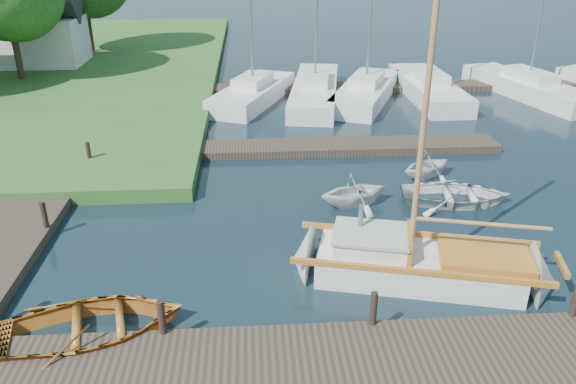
{
  "coord_description": "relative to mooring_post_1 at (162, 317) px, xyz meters",
  "views": [
    {
      "loc": [
        -1.0,
        -14.73,
        8.03
      ],
      "look_at": [
        0.0,
        0.0,
        1.2
      ],
      "focal_mm": 35.0,
      "sensor_mm": 36.0,
      "label": 1
    }
  ],
  "objects": [
    {
      "name": "mooring_post_3",
      "position": [
        9.0,
        0.0,
        0.0
      ],
      "size": [
        0.16,
        0.16,
        0.8
      ],
      "primitive_type": "cylinder",
      "color": "black",
      "rests_on": "near_dock"
    },
    {
      "name": "marina_boat_0",
      "position": [
        2.12,
        18.84,
        -0.13
      ],
      "size": [
        4.75,
        7.38,
        10.47
      ],
      "rotation": [
        0.0,
        0.0,
        1.18
      ],
      "color": "beige",
      "rests_on": "ground"
    },
    {
      "name": "marina_boat_1",
      "position": [
        5.4,
        19.23,
        -0.14
      ],
      "size": [
        3.7,
        9.62,
        10.67
      ],
      "rotation": [
        0.0,
        0.0,
        1.41
      ],
      "color": "beige",
      "rests_on": "ground"
    },
    {
      "name": "dinghy",
      "position": [
        -1.64,
        0.3,
        -0.28
      ],
      "size": [
        4.66,
        3.82,
        0.84
      ],
      "primitive_type": "imported",
      "rotation": [
        0.0,
        0.0,
        1.82
      ],
      "color": "#9B4B1E",
      "rests_on": "ground"
    },
    {
      "name": "near_dock",
      "position": [
        3.0,
        -1.0,
        -0.55
      ],
      "size": [
        18.0,
        2.2,
        0.3
      ],
      "primitive_type": "cube",
      "color": "#2E261B",
      "rests_on": "ground"
    },
    {
      "name": "tender_c",
      "position": [
        8.58,
        6.43,
        -0.34
      ],
      "size": [
        3.8,
        2.94,
        0.72
      ],
      "primitive_type": "imported",
      "rotation": [
        0.0,
        0.0,
        1.43
      ],
      "color": "beige",
      "rests_on": "ground"
    },
    {
      "name": "marina_boat_3",
      "position": [
        11.49,
        19.35,
        -0.13
      ],
      "size": [
        2.3,
        8.55,
        10.73
      ],
      "rotation": [
        0.0,
        0.0,
        1.58
      ],
      "color": "beige",
      "rests_on": "ground"
    },
    {
      "name": "tender_b",
      "position": [
        5.24,
        6.43,
        -0.09
      ],
      "size": [
        2.76,
        2.55,
        1.21
      ],
      "primitive_type": "imported",
      "rotation": [
        0.0,
        0.0,
        1.85
      ],
      "color": "beige",
      "rests_on": "ground"
    },
    {
      "name": "marina_boat_5",
      "position": [
        16.91,
        19.1,
        -0.14
      ],
      "size": [
        4.38,
        8.98,
        10.52
      ],
      "rotation": [
        0.0,
        0.0,
        1.83
      ],
      "color": "beige",
      "rests_on": "ground"
    },
    {
      "name": "pontoon",
      "position": [
        13.0,
        21.0,
        -0.55
      ],
      "size": [
        30.0,
        1.6,
        0.3
      ],
      "primitive_type": "cube",
      "color": "#2E261B",
      "rests_on": "ground"
    },
    {
      "name": "house_c",
      "position": [
        -11.0,
        27.0,
        1.88
      ],
      "size": [
        5.25,
        4.0,
        5.28
      ],
      "color": "silver",
      "rests_on": "shore"
    },
    {
      "name": "mooring_post_5",
      "position": [
        -4.0,
        10.0,
        0.0
      ],
      "size": [
        0.16,
        0.16,
        0.8
      ],
      "primitive_type": "cylinder",
      "color": "black",
      "rests_on": "left_dock"
    },
    {
      "name": "mooring_post_2",
      "position": [
        4.5,
        0.0,
        0.0
      ],
      "size": [
        0.16,
        0.16,
        0.8
      ],
      "primitive_type": "cylinder",
      "color": "black",
      "rests_on": "near_dock"
    },
    {
      "name": "mooring_post_1",
      "position": [
        0.0,
        0.0,
        0.0
      ],
      "size": [
        0.16,
        0.16,
        0.8
      ],
      "primitive_type": "cylinder",
      "color": "black",
      "rests_on": "near_dock"
    },
    {
      "name": "far_dock",
      "position": [
        5.0,
        11.5,
        -0.55
      ],
      "size": [
        14.0,
        1.6,
        0.3
      ],
      "primitive_type": "cube",
      "color": "#2E261B",
      "rests_on": "ground"
    },
    {
      "name": "marina_boat_2",
      "position": [
        8.03,
        18.75,
        -0.12
      ],
      "size": [
        5.06,
        8.04,
        11.52
      ],
      "rotation": [
        0.0,
        0.0,
        1.17
      ],
      "color": "beige",
      "rests_on": "ground"
    },
    {
      "name": "mooring_post_4",
      "position": [
        -4.0,
        5.0,
        0.0
      ],
      "size": [
        0.16,
        0.16,
        0.8
      ],
      "primitive_type": "cylinder",
      "color": "black",
      "rests_on": "left_dock"
    },
    {
      "name": "ground",
      "position": [
        3.0,
        5.0,
        -0.7
      ],
      "size": [
        160.0,
        160.0,
        0.0
      ],
      "primitive_type": "plane",
      "color": "black",
      "rests_on": "ground"
    },
    {
      "name": "sailboat",
      "position": [
        6.26,
        2.14,
        -0.36
      ],
      "size": [
        7.41,
        3.63,
        9.83
      ],
      "rotation": [
        0.0,
        0.0,
        -0.24
      ],
      "color": "beige",
      "rests_on": "ground"
    },
    {
      "name": "left_dock",
      "position": [
        -5.0,
        7.0,
        -0.55
      ],
      "size": [
        2.2,
        18.0,
        0.3
      ],
      "primitive_type": "cube",
      "color": "#2E261B",
      "rests_on": "ground"
    },
    {
      "name": "tender_d",
      "position": [
        8.27,
        8.56,
        -0.14
      ],
      "size": [
        2.73,
        2.61,
        1.12
      ],
      "primitive_type": "imported",
      "rotation": [
        0.0,
        0.0,
        2.05
      ],
      "color": "beige",
      "rests_on": "ground"
    }
  ]
}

